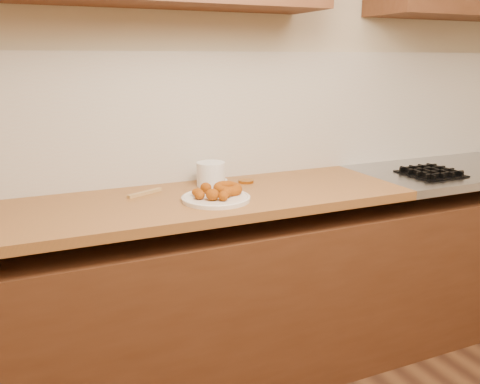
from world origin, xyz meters
name	(u,v)px	position (x,y,z in m)	size (l,w,h in m)	color
wall_back	(256,83)	(0.00, 2.00, 1.35)	(4.00, 0.02, 2.70)	#C5B696
base_cabinet	(282,289)	(0.00, 1.69, 0.39)	(3.60, 0.60, 0.77)	#4D2A17
butcher_block	(144,207)	(-0.65, 1.69, 0.88)	(2.30, 0.62, 0.04)	#955524
stovetop	(468,169)	(1.15, 1.69, 0.88)	(1.30, 0.62, 0.04)	#9EA0A5
backsplash	(256,115)	(0.00, 1.99, 1.20)	(3.60, 0.02, 0.60)	beige
burner_grates	(478,167)	(1.13, 1.61, 0.91)	(0.91, 0.26, 0.03)	black
donut_plate	(216,198)	(-0.37, 1.60, 0.91)	(0.29, 0.29, 0.02)	silver
ring_donut	(228,189)	(-0.31, 1.63, 0.94)	(0.12, 0.12, 0.04)	#9E4E02
fried_dough_chunks	(212,193)	(-0.39, 1.59, 0.94)	(0.17, 0.20, 0.05)	#9E4E02
plastic_tub	(211,174)	(-0.30, 1.85, 0.95)	(0.13, 0.13, 0.11)	silver
tub_lid	(214,181)	(-0.26, 1.92, 0.90)	(0.13, 0.13, 0.01)	silver
brass_jar_lid	(246,181)	(-0.13, 1.83, 0.91)	(0.07, 0.07, 0.01)	#A7661A
wooden_utensil	(145,193)	(-0.62, 1.82, 0.91)	(0.17, 0.02, 0.01)	#AC884F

